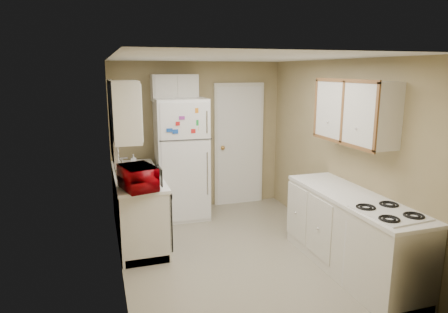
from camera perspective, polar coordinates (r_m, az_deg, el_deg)
name	(u,v)px	position (r m, az deg, el deg)	size (l,w,h in m)	color
floor	(236,253)	(5.18, 1.74, -13.68)	(3.80, 3.80, 0.00)	#AEA691
ceiling	(237,58)	(4.66, 1.93, 13.91)	(3.80, 3.80, 0.00)	white
wall_left	(116,170)	(4.52, -15.15, -1.81)	(3.80, 3.80, 0.00)	tan
wall_right	(338,154)	(5.40, 15.96, 0.41)	(3.80, 3.80, 0.00)	tan
wall_back	(198,136)	(6.57, -3.73, 2.90)	(2.80, 2.80, 0.00)	tan
wall_front	(321,214)	(3.13, 13.68, -8.03)	(2.80, 2.80, 0.00)	tan
left_counter	(138,206)	(5.61, -12.12, -6.90)	(0.60, 1.80, 0.90)	silver
dishwasher	(167,216)	(5.07, -8.14, -8.37)	(0.03, 0.58, 0.72)	black
sink	(136,174)	(5.64, -12.46, -2.47)	(0.54, 0.74, 0.16)	gray
microwave	(138,177)	(4.74, -12.15, -2.87)	(0.28, 0.51, 0.34)	#780005
soap_bottle	(134,160)	(5.90, -12.80, -0.43)	(0.08, 0.08, 0.18)	white
window_blinds	(113,121)	(5.48, -15.53, 4.84)	(0.10, 0.98, 1.08)	silver
upper_cabinet_left	(126,112)	(4.64, -13.85, 6.15)	(0.30, 0.45, 0.70)	silver
refrigerator	(181,158)	(6.20, -6.12, -0.26)	(0.76, 0.74, 1.86)	white
cabinet_over_fridge	(174,88)	(6.25, -7.10, 9.74)	(0.70, 0.30, 0.40)	silver
interior_door	(239,145)	(6.76, 2.13, 1.64)	(0.86, 0.06, 2.08)	white
right_counter	(351,234)	(4.83, 17.72, -10.46)	(0.60, 2.00, 0.90)	silver
stove	(384,262)	(4.43, 21.94, -13.82)	(0.51, 0.63, 0.77)	white
upper_cabinet_right	(355,112)	(4.82, 18.17, 6.12)	(0.30, 1.20, 0.70)	silver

